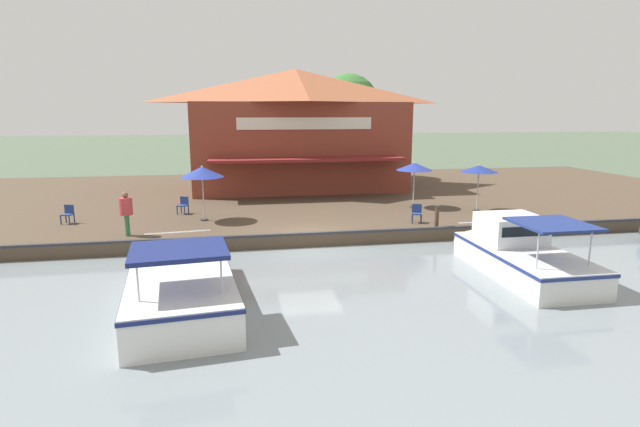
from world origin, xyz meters
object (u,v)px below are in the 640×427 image
(patio_umbrella_mid_patio_left, at_px, (479,169))
(motorboat_far_downstream, at_px, (514,251))
(cafe_chair_far_corner_seat, at_px, (417,212))
(motorboat_second_along, at_px, (180,279))
(mooring_post, at_px, (437,217))
(cafe_chair_facing_river, at_px, (183,204))
(tree_behind_restaurant, at_px, (347,106))
(person_mid_patio, at_px, (126,208))
(waterfront_restaurant, at_px, (296,128))
(patio_umbrella_back_row, at_px, (202,172))
(cafe_chair_under_first_umbrella, at_px, (68,213))
(patio_umbrella_mid_patio_right, at_px, (414,167))

(patio_umbrella_mid_patio_left, height_order, motorboat_far_downstream, patio_umbrella_mid_patio_left)
(cafe_chair_far_corner_seat, relative_size, motorboat_second_along, 0.11)
(mooring_post, bearing_deg, motorboat_far_downstream, 12.26)
(patio_umbrella_mid_patio_left, relative_size, cafe_chair_far_corner_seat, 2.81)
(cafe_chair_facing_river, height_order, tree_behind_restaurant, tree_behind_restaurant)
(cafe_chair_facing_river, xyz_separation_m, person_mid_patio, (4.28, -1.87, 0.68))
(patio_umbrella_mid_patio_left, bearing_deg, waterfront_restaurant, -141.55)
(patio_umbrella_back_row, height_order, patio_umbrella_mid_patio_left, patio_umbrella_back_row)
(person_mid_patio, bearing_deg, waterfront_restaurant, 145.13)
(mooring_post, bearing_deg, tree_behind_restaurant, -179.95)
(patio_umbrella_mid_patio_left, height_order, motorboat_second_along, patio_umbrella_mid_patio_left)
(patio_umbrella_back_row, distance_m, cafe_chair_under_first_umbrella, 6.36)
(cafe_chair_facing_river, xyz_separation_m, motorboat_second_along, (10.52, 0.78, -0.39))
(cafe_chair_under_first_umbrella, xyz_separation_m, person_mid_patio, (2.91, 3.12, 0.68))
(patio_umbrella_mid_patio_right, distance_m, person_mid_patio, 14.37)
(motorboat_far_downstream, bearing_deg, tree_behind_restaurant, -177.38)
(waterfront_restaurant, height_order, motorboat_far_downstream, waterfront_restaurant)
(patio_umbrella_mid_patio_right, height_order, mooring_post, patio_umbrella_mid_patio_right)
(cafe_chair_facing_river, bearing_deg, motorboat_second_along, 4.26)
(patio_umbrella_mid_patio_right, bearing_deg, patio_umbrella_back_row, -82.86)
(cafe_chair_far_corner_seat, height_order, tree_behind_restaurant, tree_behind_restaurant)
(cafe_chair_facing_river, bearing_deg, mooring_post, 65.09)
(patio_umbrella_back_row, bearing_deg, patio_umbrella_mid_patio_left, 89.66)
(patio_umbrella_back_row, relative_size, cafe_chair_far_corner_seat, 3.03)
(waterfront_restaurant, bearing_deg, patio_umbrella_back_row, -29.82)
(cafe_chair_far_corner_seat, distance_m, cafe_chair_under_first_umbrella, 15.98)
(person_mid_patio, xyz_separation_m, tree_behind_restaurant, (-16.39, 13.09, 4.28))
(patio_umbrella_mid_patio_right, distance_m, motorboat_far_downstream, 9.52)
(cafe_chair_under_first_umbrella, relative_size, motorboat_second_along, 0.11)
(cafe_chair_far_corner_seat, xyz_separation_m, tree_behind_restaurant, (-16.14, 0.45, 4.96))
(cafe_chair_under_first_umbrella, distance_m, tree_behind_restaurant, 21.66)
(motorboat_far_downstream, bearing_deg, cafe_chair_far_corner_seat, -165.76)
(cafe_chair_facing_river, xyz_separation_m, motorboat_far_downstream, (9.74, 12.21, -0.33))
(person_mid_patio, distance_m, tree_behind_restaurant, 21.41)
(cafe_chair_facing_river, relative_size, person_mid_patio, 0.47)
(waterfront_restaurant, distance_m, patio_umbrella_back_row, 11.67)
(patio_umbrella_mid_patio_left, xyz_separation_m, tree_behind_restaurant, (-14.00, -3.64, 3.27))
(mooring_post, bearing_deg, cafe_chair_far_corner_seat, -158.54)
(patio_umbrella_back_row, bearing_deg, tree_behind_restaurant, 143.96)
(patio_umbrella_back_row, xyz_separation_m, tree_behind_restaurant, (-13.92, 10.13, 3.15))
(cafe_chair_facing_river, bearing_deg, patio_umbrella_mid_patio_left, 82.75)
(patio_umbrella_mid_patio_left, xyz_separation_m, cafe_chair_facing_river, (-1.89, -14.86, -1.69))
(patio_umbrella_back_row, bearing_deg, cafe_chair_facing_river, -148.89)
(tree_behind_restaurant, bearing_deg, patio_umbrella_mid_patio_right, 3.32)
(motorboat_second_along, bearing_deg, cafe_chair_under_first_umbrella, -147.74)
(patio_umbrella_mid_patio_right, xyz_separation_m, tree_behind_restaurant, (-12.56, -0.73, 3.25))
(cafe_chair_facing_river, height_order, person_mid_patio, person_mid_patio)
(patio_umbrella_mid_patio_right, xyz_separation_m, cafe_chair_far_corner_seat, (3.58, -1.18, -1.71))
(waterfront_restaurant, height_order, person_mid_patio, waterfront_restaurant)
(patio_umbrella_mid_patio_right, xyz_separation_m, person_mid_patio, (3.83, -13.81, -1.03))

